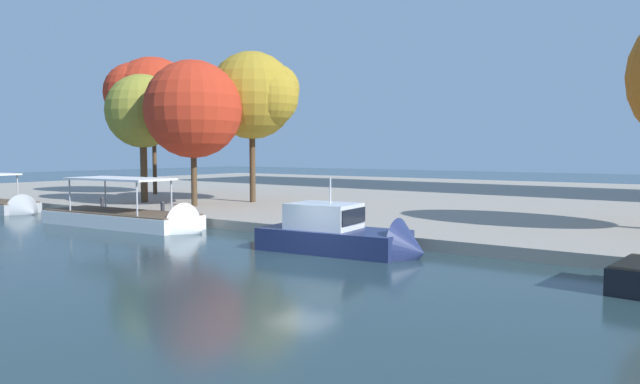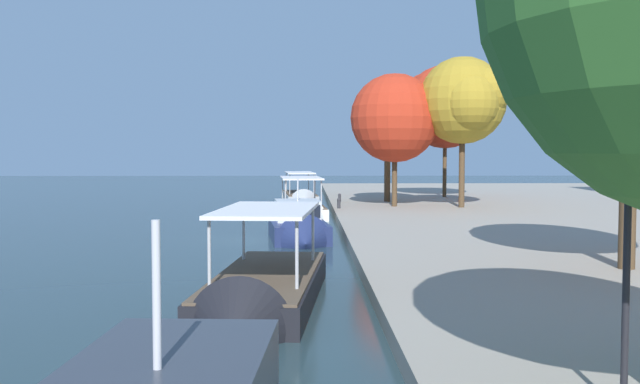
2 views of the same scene
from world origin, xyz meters
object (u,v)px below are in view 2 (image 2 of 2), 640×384
object	(u,v)px
mooring_bollard_0	(340,197)
tree_2	(467,100)
lamp_post	(627,270)
tree_3	(443,107)
tree_4	(391,123)
tour_boat_3	(262,297)
tour_boat_1	(302,212)
tour_boat_0	(300,199)
motor_yacht_2	(299,231)
tree_1	(396,119)
mooring_bollard_1	(339,203)

from	to	relation	value
mooring_bollard_0	tree_2	bearing A→B (deg)	55.04
lamp_post	tree_3	size ratio (longest dim) A/B	0.33
mooring_bollard_0	tree_4	size ratio (longest dim) A/B	0.07
tree_4	tour_boat_3	bearing A→B (deg)	-12.09
mooring_bollard_0	tree_3	size ratio (longest dim) A/B	0.06
tour_boat_1	tree_4	bearing A→B (deg)	133.66
lamp_post	tour_boat_0	bearing A→B (deg)	-174.52
motor_yacht_2	lamp_post	size ratio (longest dim) A/B	1.90
tree_1	tree_4	size ratio (longest dim) A/B	1.06
tour_boat_0	mooring_bollard_1	world-z (taller)	tour_boat_0
tour_boat_0	mooring_bollard_0	distance (m)	10.03
tree_2	tree_4	size ratio (longest dim) A/B	1.18
tour_boat_3	lamp_post	bearing A→B (deg)	36.79
tree_1	motor_yacht_2	bearing A→B (deg)	-22.42
tree_4	tour_boat_0	bearing A→B (deg)	-137.99
tour_boat_1	tree_2	bearing A→B (deg)	91.36
mooring_bollard_0	tree_4	bearing A→B (deg)	98.00
motor_yacht_2	mooring_bollard_1	world-z (taller)	motor_yacht_2
tree_2	tree_3	world-z (taller)	tree_3
mooring_bollard_1	tree_4	xyz separation A→B (m)	(-7.60, 4.83, 6.39)
tour_boat_0	tree_2	xyz separation A→B (m)	(15.97, 12.85, 8.58)
tour_boat_0	tree_2	bearing A→B (deg)	34.16
tour_boat_0	tree_3	size ratio (longest dim) A/B	1.00
motor_yacht_2	mooring_bollard_1	distance (m)	16.12
motor_yacht_2	mooring_bollard_1	size ratio (longest dim) A/B	9.86
tour_boat_3	tree_4	bearing A→B (deg)	173.18
tour_boat_1	mooring_bollard_0	distance (m)	8.39
tree_2	tour_boat_1	bearing A→B (deg)	-84.75
tour_boat_1	tree_4	size ratio (longest dim) A/B	1.23
tour_boat_3	lamp_post	size ratio (longest dim) A/B	2.77
tour_boat_1	tree_3	world-z (taller)	tree_3
tour_boat_0	tour_boat_1	bearing A→B (deg)	-3.81
tree_2	tree_4	bearing A→B (deg)	-145.50
tour_boat_3	lamp_post	xyz separation A→B (m)	(10.64, 6.52, 2.54)
mooring_bollard_1	tree_1	world-z (taller)	tree_1
lamp_post	tree_3	distance (m)	58.60
tree_3	tour_boat_3	bearing A→B (deg)	-17.01
mooring_bollard_1	tree_4	size ratio (longest dim) A/B	0.08
tour_boat_3	tree_2	xyz separation A→B (m)	(-33.31, 13.62, 8.45)
tour_boat_0	tour_boat_1	xyz separation A→B (m)	(17.12, 0.25, 0.06)
tree_1	mooring_bollard_0	bearing A→B (deg)	-138.02
tree_1	tour_boat_3	bearing A→B (deg)	-13.52
tour_boat_1	tree_3	size ratio (longest dim) A/B	0.97
tree_2	tree_3	bearing A→B (deg)	176.74
tree_4	motor_yacht_2	bearing A→B (deg)	-18.16
lamp_post	tree_1	bearing A→B (deg)	177.58
tree_2	tour_boat_3	bearing A→B (deg)	-22.25
motor_yacht_2	tree_3	world-z (taller)	tree_3
motor_yacht_2	tree_1	size ratio (longest dim) A/B	0.75
mooring_bollard_1	tour_boat_0	bearing A→B (deg)	-169.39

